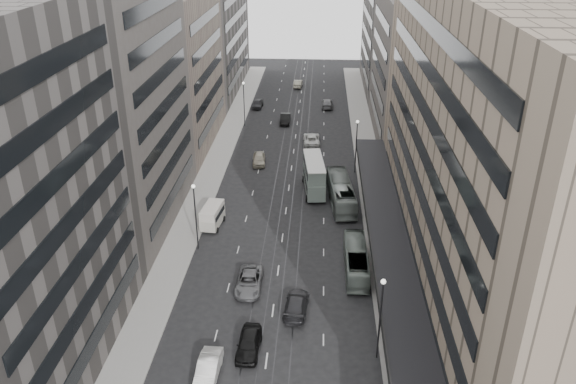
% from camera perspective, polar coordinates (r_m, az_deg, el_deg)
% --- Properties ---
extents(ground, '(220.00, 220.00, 0.00)m').
position_cam_1_polar(ground, '(55.96, -1.63, -12.57)').
color(ground, black).
rests_on(ground, ground).
extents(sidewalk_right, '(4.00, 125.00, 0.15)m').
position_cam_1_polar(sidewalk_right, '(88.52, 8.20, 2.67)').
color(sidewalk_right, gray).
rests_on(sidewalk_right, ground).
extents(sidewalk_left, '(4.00, 125.00, 0.15)m').
position_cam_1_polar(sidewalk_left, '(89.62, -7.29, 3.03)').
color(sidewalk_left, gray).
rests_on(sidewalk_left, ground).
extents(department_store, '(19.20, 60.00, 30.00)m').
position_cam_1_polar(department_store, '(57.89, 20.62, 4.17)').
color(department_store, '#776857').
rests_on(department_store, ground).
extents(building_right_mid, '(15.00, 28.00, 24.00)m').
position_cam_1_polar(building_right_mid, '(99.71, 13.60, 12.14)').
color(building_right_mid, '#4B4541').
rests_on(building_right_mid, ground).
extents(building_right_far, '(15.00, 32.00, 28.00)m').
position_cam_1_polar(building_right_far, '(128.38, 11.55, 16.29)').
color(building_right_far, '#605A56').
rests_on(building_right_far, ground).
extents(building_left_b, '(15.00, 26.00, 34.00)m').
position_cam_1_polar(building_left_b, '(69.84, -18.57, 9.90)').
color(building_left_b, '#4B4541').
rests_on(building_left_b, ground).
extents(building_left_c, '(15.00, 28.00, 25.00)m').
position_cam_1_polar(building_left_c, '(95.71, -12.55, 11.99)').
color(building_left_c, '#766A5B').
rests_on(building_left_c, ground).
extents(building_left_d, '(15.00, 38.00, 28.00)m').
position_cam_1_polar(building_left_d, '(126.83, -8.71, 16.39)').
color(building_left_d, '#605A56').
rests_on(building_left_d, ground).
extents(lamp_right_near, '(0.44, 0.44, 8.32)m').
position_cam_1_polar(lamp_right_near, '(48.99, 9.41, -11.74)').
color(lamp_right_near, '#262628').
rests_on(lamp_right_near, ground).
extents(lamp_right_far, '(0.44, 0.44, 8.32)m').
position_cam_1_polar(lamp_right_far, '(84.11, 6.97, 5.24)').
color(lamp_right_far, '#262628').
rests_on(lamp_right_far, ground).
extents(lamp_left_near, '(0.44, 0.44, 8.32)m').
position_cam_1_polar(lamp_left_near, '(64.45, -9.41, -1.75)').
color(lamp_left_near, '#262628').
rests_on(lamp_left_near, ground).
extents(lamp_left_far, '(0.44, 0.44, 8.32)m').
position_cam_1_polar(lamp_left_far, '(103.78, -4.51, 9.43)').
color(lamp_left_far, '#262628').
rests_on(lamp_left_far, ground).
extents(bus_near, '(2.38, 9.94, 2.76)m').
position_cam_1_polar(bus_near, '(62.04, 6.93, -6.86)').
color(bus_near, gray).
rests_on(bus_near, ground).
extents(bus_far, '(3.97, 12.08, 3.30)m').
position_cam_1_polar(bus_far, '(75.83, 5.40, -0.03)').
color(bus_far, gray).
rests_on(bus_far, ground).
extents(double_decker, '(3.46, 8.97, 4.79)m').
position_cam_1_polar(double_decker, '(78.49, 2.66, 1.76)').
color(double_decker, slate).
rests_on(double_decker, ground).
extents(panel_van, '(2.64, 4.70, 2.84)m').
position_cam_1_polar(panel_van, '(70.62, -7.70, -2.34)').
color(panel_van, beige).
rests_on(panel_van, ground).
extents(sedan_0, '(2.15, 5.03, 1.69)m').
position_cam_1_polar(sedan_0, '(51.91, -4.00, -15.08)').
color(sedan_0, black).
rests_on(sedan_0, ground).
extents(sedan_1, '(1.87, 5.02, 1.64)m').
position_cam_1_polar(sedan_1, '(49.93, -8.12, -17.39)').
color(sedan_1, white).
rests_on(sedan_1, ground).
extents(sedan_2, '(2.65, 5.71, 1.59)m').
position_cam_1_polar(sedan_2, '(59.42, -3.97, -9.06)').
color(sedan_2, slate).
rests_on(sedan_2, ground).
extents(sedan_3, '(2.65, 5.63, 1.59)m').
position_cam_1_polar(sedan_3, '(56.20, 0.86, -11.34)').
color(sedan_3, '#252528').
rests_on(sedan_3, ground).
extents(sedan_4, '(2.39, 5.03, 1.66)m').
position_cam_1_polar(sedan_4, '(88.28, -2.96, 3.38)').
color(sedan_4, '#AAA28D').
rests_on(sedan_4, ground).
extents(sedan_5, '(1.82, 5.14, 1.69)m').
position_cam_1_polar(sedan_5, '(106.33, -0.29, 7.46)').
color(sedan_5, black).
rests_on(sedan_5, ground).
extents(sedan_6, '(3.03, 6.12, 1.67)m').
position_cam_1_polar(sedan_6, '(96.34, 2.41, 5.40)').
color(sedan_6, silver).
rests_on(sedan_6, ground).
extents(sedan_7, '(2.30, 5.66, 1.64)m').
position_cam_1_polar(sedan_7, '(115.84, 4.01, 8.97)').
color(sedan_7, slate).
rests_on(sedan_7, ground).
extents(sedan_8, '(2.13, 4.89, 1.64)m').
position_cam_1_polar(sedan_8, '(115.52, -3.11, 8.95)').
color(sedan_8, '#28292B').
rests_on(sedan_8, ground).
extents(sedan_9, '(2.03, 5.05, 1.63)m').
position_cam_1_polar(sedan_9, '(130.15, 1.04, 10.97)').
color(sedan_9, '#AEA990').
rests_on(sedan_9, ground).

